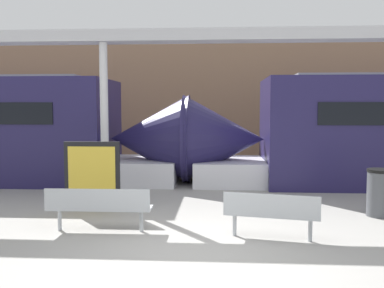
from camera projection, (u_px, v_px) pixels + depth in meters
ground_plane at (192, 254)px, 6.57m from camera, size 60.00×60.00×0.00m
station_wall at (210, 102)px, 17.76m from camera, size 56.00×0.20×5.00m
bench_near at (99, 205)px, 7.68m from camera, size 1.89×0.46×0.81m
bench_far at (271, 212)px, 7.22m from camera, size 1.65×0.75×0.81m
trash_bin at (380, 193)px, 8.83m from camera, size 0.55×0.55×0.98m
poster_board at (92, 175)px, 9.35m from camera, size 1.23×0.07×1.51m
support_column_near at (104, 122)px, 10.50m from camera, size 0.20×0.20×3.81m
canopy_beam at (103, 37)px, 10.33m from camera, size 28.00×0.60×0.28m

